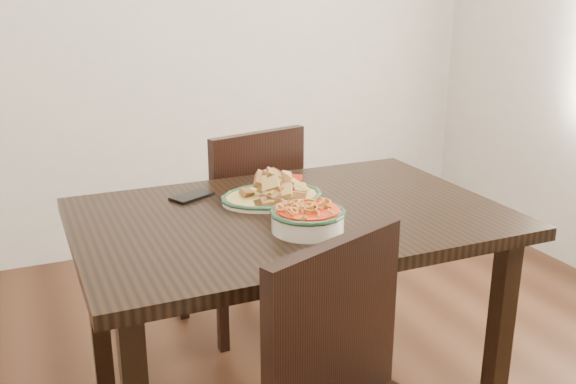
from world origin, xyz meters
name	(u,v)px	position (x,y,z in m)	size (l,w,h in m)	color
wall_back	(182,10)	(0.00, 1.75, 1.30)	(3.50, 0.10, 2.60)	beige
dining_table	(291,239)	(-0.13, 0.05, 0.66)	(1.31, 0.87, 0.75)	black
chair_far	(244,221)	(-0.06, 0.68, 0.50)	(0.51, 0.51, 0.89)	black
fish_plate	(272,187)	(-0.14, 0.18, 0.79)	(0.33, 0.26, 0.11)	#F0E6CB
noodle_bowl	(308,216)	(-0.15, -0.11, 0.79)	(0.22, 0.22, 0.08)	beige
smartphone	(192,196)	(-0.37, 0.31, 0.76)	(0.14, 0.07, 0.01)	black
napkin	(285,180)	(-0.01, 0.36, 0.76)	(0.12, 0.10, 0.01)	#99180B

